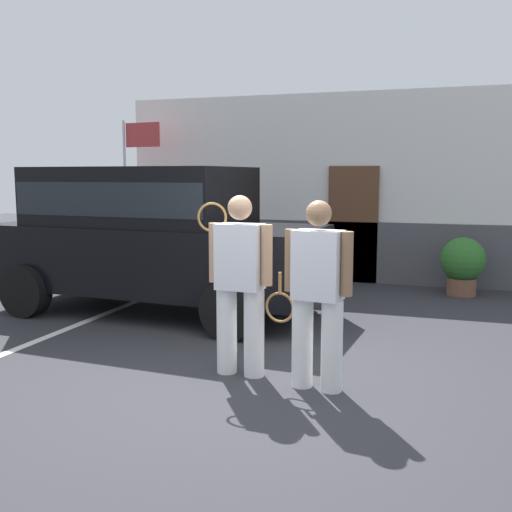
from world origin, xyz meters
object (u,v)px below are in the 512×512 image
object	(u,v)px
parked_suv	(151,232)
tennis_player_woman	(317,293)
potted_plant_by_porch	(463,263)
tennis_player_man	(240,282)
flag_pole	(134,169)

from	to	relation	value
parked_suv	tennis_player_woman	size ratio (longest dim) A/B	2.74
tennis_player_woman	potted_plant_by_porch	distance (m)	5.14
tennis_player_man	potted_plant_by_porch	distance (m)	5.25
tennis_player_man	potted_plant_by_porch	xyz separation A→B (m)	(2.11, 4.79, -0.39)
tennis_player_man	tennis_player_woman	world-z (taller)	tennis_player_man
flag_pole	tennis_player_woman	bearing A→B (deg)	-46.90
tennis_player_woman	flag_pole	bearing A→B (deg)	-38.98
tennis_player_woman	flag_pole	size ratio (longest dim) A/B	0.58
tennis_player_woman	tennis_player_man	bearing A→B (deg)	-3.50
parked_suv	tennis_player_man	size ratio (longest dim) A/B	2.69
parked_suv	flag_pole	distance (m)	3.29
tennis_player_woman	potted_plant_by_porch	size ratio (longest dim) A/B	1.82
parked_suv	potted_plant_by_porch	bearing A→B (deg)	35.15
potted_plant_by_porch	flag_pole	world-z (taller)	flag_pole
flag_pole	tennis_player_man	bearing A→B (deg)	-51.27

